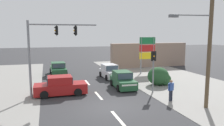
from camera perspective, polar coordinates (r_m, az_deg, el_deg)
name	(u,v)px	position (r m, az deg, el deg)	size (l,w,h in m)	color
ground_plane	(109,107)	(15.25, -0.90, -11.51)	(140.00, 140.00, 0.00)	#303033
lane_dash_near	(118,118)	(13.46, 1.51, -14.17)	(0.20, 2.40, 0.01)	silver
lane_dash_mid	(98,96)	(18.02, -3.56, -8.47)	(0.20, 2.40, 0.01)	silver
lane_dash_far	(87,82)	(22.76, -6.48, -5.08)	(0.20, 2.40, 0.01)	silver
kerb_right_verge	(199,90)	(21.07, 21.87, -6.61)	(10.00, 44.00, 0.02)	gray
utility_pole_foreground_right	(208,39)	(15.60, 23.75, 5.67)	(3.78, 0.61, 8.57)	brown
traffic_signal_mast	(47,45)	(17.56, -16.69, 4.54)	(5.29, 0.47, 6.00)	slate
pedestal_signal_right_kerb	(153,65)	(18.72, 10.77, -0.42)	(0.44, 0.31, 3.56)	slate
shopping_plaza_sign	(147,50)	(27.87, 9.21, 3.41)	(2.10, 0.16, 4.60)	slate
roadside_bush	(159,77)	(21.88, 12.28, -3.51)	(2.23, 1.91, 1.77)	#234C28
shopfront_wall_far	(149,55)	(33.54, 9.70, 2.07)	(12.00, 1.00, 3.60)	gray
hatchback_oncoming_mid	(123,80)	(20.38, 2.84, -4.54)	(1.89, 3.69, 1.53)	#235633
sedan_kerbside_parked	(58,69)	(27.41, -13.89, -1.59)	(1.98, 4.28, 1.56)	#235633
sedan_receding_far	(60,86)	(18.54, -13.31, -5.97)	(4.24, 1.89, 1.56)	maroon
hatchback_crossing_left	(110,72)	(24.89, -0.54, -2.29)	(1.93, 3.71, 1.53)	silver
pedestrian_at_kerb	(171,89)	(16.85, 15.14, -6.62)	(0.55, 0.30, 1.63)	#232838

